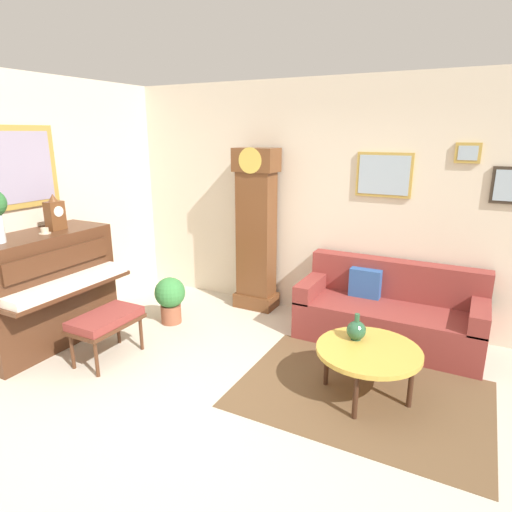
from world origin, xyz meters
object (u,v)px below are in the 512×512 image
object	(u,v)px
piano_bench	(106,321)
couch	(389,313)
green_jug	(356,330)
coffee_table	(368,352)
mantel_clock	(55,214)
grandfather_clock	(256,234)
teacup	(45,231)
piano	(44,289)
potted_plant	(170,297)

from	to	relation	value
piano_bench	couch	world-z (taller)	couch
green_jug	coffee_table	bearing A→B (deg)	-40.18
mantel_clock	coffee_table	bearing A→B (deg)	6.00
piano_bench	mantel_clock	size ratio (longest dim) A/B	1.84
grandfather_clock	teacup	bearing A→B (deg)	-127.76
mantel_clock	green_jug	size ratio (longest dim) A/B	1.58
piano	piano_bench	bearing A→B (deg)	1.99
grandfather_clock	potted_plant	size ratio (longest dim) A/B	3.62
potted_plant	coffee_table	bearing A→B (deg)	-9.94
piano	mantel_clock	bearing A→B (deg)	89.48
piano_bench	potted_plant	bearing A→B (deg)	89.40
teacup	potted_plant	xyz separation A→B (m)	(0.78, 0.96, -0.90)
piano_bench	couch	bearing A→B (deg)	35.80
piano	teacup	world-z (taller)	teacup
piano	potted_plant	size ratio (longest dim) A/B	2.57
piano	coffee_table	xyz separation A→B (m)	(3.28, 0.58, -0.19)
piano_bench	green_jug	size ratio (longest dim) A/B	2.92
green_jug	grandfather_clock	bearing A→B (deg)	143.02
piano_bench	grandfather_clock	distance (m)	2.09
piano	green_jug	distance (m)	3.21
teacup	potted_plant	bearing A→B (deg)	50.72
coffee_table	mantel_clock	size ratio (longest dim) A/B	2.32
piano	coffee_table	world-z (taller)	piano
piano_bench	potted_plant	distance (m)	0.99
couch	potted_plant	bearing A→B (deg)	-162.69
piano	mantel_clock	distance (m)	0.80
piano	mantel_clock	world-z (taller)	mantel_clock
coffee_table	grandfather_clock	bearing A→B (deg)	142.75
potted_plant	teacup	bearing A→B (deg)	-129.28
grandfather_clock	green_jug	world-z (taller)	grandfather_clock
teacup	green_jug	world-z (taller)	teacup
coffee_table	teacup	bearing A→B (deg)	-170.66
mantel_clock	potted_plant	bearing A→B (deg)	42.70
piano_bench	potted_plant	size ratio (longest dim) A/B	1.25
couch	mantel_clock	xyz separation A→B (m)	(-3.22, -1.51, 1.06)
mantel_clock	potted_plant	size ratio (longest dim) A/B	0.68
grandfather_clock	mantel_clock	bearing A→B (deg)	-131.71
couch	potted_plant	size ratio (longest dim) A/B	3.39
couch	green_jug	distance (m)	1.07
mantel_clock	piano	bearing A→B (deg)	-90.52
green_jug	potted_plant	distance (m)	2.32
couch	mantel_clock	world-z (taller)	mantel_clock
grandfather_clock	coffee_table	world-z (taller)	grandfather_clock
piano	coffee_table	size ratio (longest dim) A/B	1.64
piano	couch	distance (m)	3.68
couch	coffee_table	distance (m)	1.18
couch	mantel_clock	bearing A→B (deg)	-154.81
green_jug	potted_plant	world-z (taller)	green_jug
coffee_table	mantel_clock	xyz separation A→B (m)	(-3.27, -0.34, 0.96)
piano	grandfather_clock	xyz separation A→B (m)	(1.51, 1.93, 0.36)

